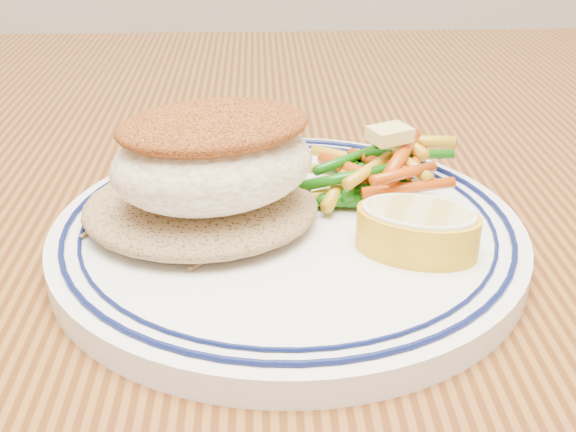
# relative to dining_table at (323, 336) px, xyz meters

# --- Properties ---
(dining_table) EXTENTS (1.50, 0.90, 0.75)m
(dining_table) POSITION_rel_dining_table_xyz_m (0.00, 0.00, 0.00)
(dining_table) COLOR #502A10
(dining_table) RESTS_ON ground
(plate) EXTENTS (0.25, 0.25, 0.02)m
(plate) POSITION_rel_dining_table_xyz_m (-0.03, -0.05, 0.11)
(plate) COLOR white
(plate) RESTS_ON dining_table
(rice_pilaf) EXTENTS (0.13, 0.11, 0.02)m
(rice_pilaf) POSITION_rel_dining_table_xyz_m (-0.07, -0.04, 0.12)
(rice_pilaf) COLOR olive
(rice_pilaf) RESTS_ON plate
(fish_fillet) EXTENTS (0.12, 0.10, 0.05)m
(fish_fillet) POSITION_rel_dining_table_xyz_m (-0.06, -0.06, 0.16)
(fish_fillet) COLOR #F6EBCB
(fish_fillet) RESTS_ON rice_pilaf
(vegetable_pile) EXTENTS (0.11, 0.10, 0.03)m
(vegetable_pile) POSITION_rel_dining_table_xyz_m (0.03, -0.01, 0.13)
(vegetable_pile) COLOR #B54009
(vegetable_pile) RESTS_ON plate
(butter_pat) EXTENTS (0.03, 0.03, 0.01)m
(butter_pat) POSITION_rel_dining_table_xyz_m (0.03, -0.01, 0.15)
(butter_pat) COLOR #EED774
(butter_pat) RESTS_ON vegetable_pile
(lemon_wedge) EXTENTS (0.07, 0.07, 0.02)m
(lemon_wedge) POSITION_rel_dining_table_xyz_m (0.04, -0.08, 0.13)
(lemon_wedge) COLOR yellow
(lemon_wedge) RESTS_ON plate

